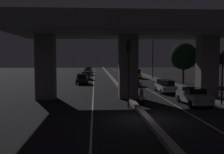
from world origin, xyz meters
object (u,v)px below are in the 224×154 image
Objects in this scene: traffic_light_right_of_median at (222,69)px; car_dark_blue_fourth at (126,76)px; traffic_light_left_of_median at (128,61)px; car_white_second at (165,86)px; car_dark_blue_lead_oncoming at (82,79)px; car_dark_blue_third at (131,80)px; car_grey_second_oncoming at (86,75)px; pedestrian_on_sidewalk at (211,88)px; car_silver_third_oncoming at (87,72)px; car_dark_blue_fourth_oncoming at (89,70)px; street_lamp at (151,54)px; motorcycle_white_filtering_near at (142,97)px; car_silver_lead at (194,96)px; car_taxi_yellow_fifth at (136,73)px; motorcycle_black_filtering_mid at (133,89)px.

car_dark_blue_fourth is at bearing 102.54° from traffic_light_right_of_median.
traffic_light_left_of_median is 1.21× the size of traffic_light_right_of_median.
car_dark_blue_lead_oncoming is (-10.60, 11.61, 0.03)m from car_white_second.
car_dark_blue_fourth is at bearing -0.75° from car_dark_blue_third.
traffic_light_right_of_median is 24.65m from car_dark_blue_fourth.
pedestrian_on_sidewalk reaches higher than car_grey_second_oncoming.
car_silver_third_oncoming is 12.67m from car_dark_blue_fourth_oncoming.
car_dark_blue_lead_oncoming is at bearing -144.81° from street_lamp.
car_silver_lead is at bearing -96.23° from motorcycle_white_filtering_near.
car_dark_blue_fourth_oncoming is 52.90m from pedestrian_on_sidewalk.
traffic_light_left_of_median is 0.67× the size of street_lamp.
motorcycle_white_filtering_near is (-4.31, -31.05, -0.39)m from car_taxi_yellow_fifth.
pedestrian_on_sidewalk is (6.84, -18.59, -0.02)m from car_dark_blue_fourth.
car_dark_blue_fourth_oncoming is (-0.07, 26.40, 0.03)m from car_grey_second_oncoming.
traffic_light_right_of_median is at bearing 11.52° from car_dark_blue_fourth_oncoming.
car_dark_blue_third reaches higher than car_grey_second_oncoming.
car_dark_blue_third is 38.73m from car_dark_blue_fourth_oncoming.
street_lamp is 30.12m from car_silver_lead.
street_lamp is 4.32× the size of motorcycle_white_filtering_near.
street_lamp is 16.82m from car_dark_blue_lead_oncoming.
pedestrian_on_sidewalk is at bearing 28.16° from car_grey_second_oncoming.
pedestrian_on_sidewalk reaches higher than car_silver_lead.
car_dark_blue_lead_oncoming is (-13.31, -9.39, -4.22)m from street_lamp.
street_lamp is at bearing 90.18° from car_grey_second_oncoming.
car_dark_blue_lead_oncoming reaches higher than car_silver_third_oncoming.
traffic_light_left_of_median is 44.01m from car_silver_third_oncoming.
car_white_second reaches higher than motorcycle_white_filtering_near.
car_white_second is at bearing 43.24° from car_dark_blue_lead_oncoming.
car_dark_blue_lead_oncoming reaches higher than car_white_second.
pedestrian_on_sidewalk reaches higher than motorcycle_white_filtering_near.
car_dark_blue_fourth is 21.02m from car_silver_third_oncoming.
motorcycle_white_filtering_near is 1.26× the size of pedestrian_on_sidewalk.
car_dark_blue_third is 14.48m from car_taxi_yellow_fifth.
car_grey_second_oncoming is 0.84× the size of car_dark_blue_fourth_oncoming.
car_dark_blue_fourth is 16.49m from motorcycle_black_filtering_mid.
car_taxi_yellow_fifth is at bearing 22.30° from car_dark_blue_fourth_oncoming.
motorcycle_black_filtering_mid is at bearing 6.06° from car_dark_blue_fourth_oncoming.
car_white_second is at bearing -25.33° from motorcycle_white_filtering_near.
car_white_second is 48.09m from car_dark_blue_fourth_oncoming.
motorcycle_black_filtering_mid is (1.54, 7.52, -3.26)m from traffic_light_left_of_median.
car_dark_blue_lead_oncoming is at bearing 103.08° from traffic_light_left_of_median.
traffic_light_left_of_median is 1.19× the size of car_dark_blue_fourth.
car_taxi_yellow_fifth reaches higher than car_white_second.
car_dark_blue_third reaches higher than car_white_second.
traffic_light_left_of_median is at bearing -105.52° from street_lamp.
car_silver_third_oncoming is 2.83× the size of pedestrian_on_sidewalk.
car_white_second reaches higher than motorcycle_black_filtering_mid.
car_silver_third_oncoming is (-10.51, 42.99, -0.02)m from car_silver_lead.
car_taxi_yellow_fifth is (-0.03, 23.10, 0.19)m from car_white_second.
car_silver_lead is at bearing -128.03° from pedestrian_on_sidewalk.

